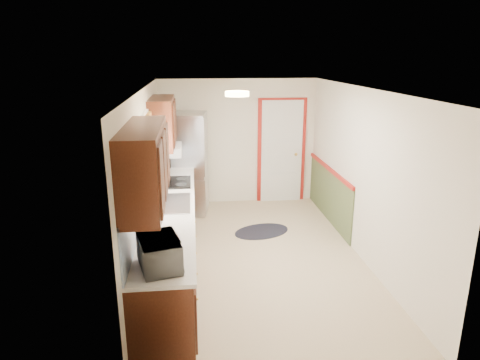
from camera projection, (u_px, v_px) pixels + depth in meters
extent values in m
cube|color=tan|center=(256.00, 257.00, 6.21)|extent=(3.20, 5.20, 0.12)
cube|color=white|center=(258.00, 89.00, 5.53)|extent=(3.20, 5.20, 0.12)
cube|color=white|center=(238.00, 142.00, 8.25)|extent=(3.20, 0.10, 2.40)
cube|color=white|center=(303.00, 263.00, 3.49)|extent=(3.20, 0.10, 2.40)
cube|color=white|center=(147.00, 181.00, 5.71)|extent=(0.10, 5.20, 2.40)
cube|color=white|center=(362.00, 175.00, 6.03)|extent=(0.10, 5.20, 2.40)
cube|color=#3E1A0E|center=(171.00, 241.00, 5.67)|extent=(0.60, 4.00, 0.90)
cube|color=white|center=(170.00, 208.00, 5.54)|extent=(0.63, 4.00, 0.04)
cube|color=#598ED9|center=(145.00, 187.00, 5.42)|extent=(0.02, 4.00, 0.55)
cube|color=#3E1A0E|center=(145.00, 166.00, 4.03)|extent=(0.35, 1.40, 0.75)
cube|color=#3E1A0E|center=(162.00, 122.00, 6.60)|extent=(0.35, 1.20, 0.75)
cube|color=white|center=(144.00, 154.00, 5.40)|extent=(0.02, 1.00, 0.90)
cube|color=#BC4223|center=(146.00, 127.00, 5.31)|extent=(0.05, 1.12, 0.24)
cube|color=#B7B7BC|center=(170.00, 203.00, 5.62)|extent=(0.52, 0.82, 0.02)
cube|color=white|center=(167.00, 150.00, 6.78)|extent=(0.45, 0.60, 0.15)
cube|color=maroon|center=(281.00, 152.00, 8.37)|extent=(0.94, 0.05, 2.08)
cube|color=white|center=(282.00, 152.00, 8.35)|extent=(0.80, 0.04, 2.00)
cube|color=#485630|center=(329.00, 195.00, 7.53)|extent=(0.02, 2.30, 0.90)
cube|color=maroon|center=(330.00, 169.00, 7.39)|extent=(0.04, 2.30, 0.06)
cylinder|color=#FFD88C|center=(237.00, 94.00, 5.32)|extent=(0.30, 0.30, 0.06)
imported|color=white|center=(160.00, 250.00, 3.91)|extent=(0.41, 0.57, 0.35)
cube|color=#B7B7BC|center=(185.00, 163.00, 7.79)|extent=(0.86, 0.81, 1.84)
cylinder|color=black|center=(170.00, 175.00, 7.42)|extent=(0.02, 0.02, 1.29)
ellipsoid|color=black|center=(262.00, 231.00, 7.10)|extent=(1.09, 0.89, 0.01)
cube|color=black|center=(173.00, 182.00, 6.53)|extent=(0.54, 0.65, 0.02)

